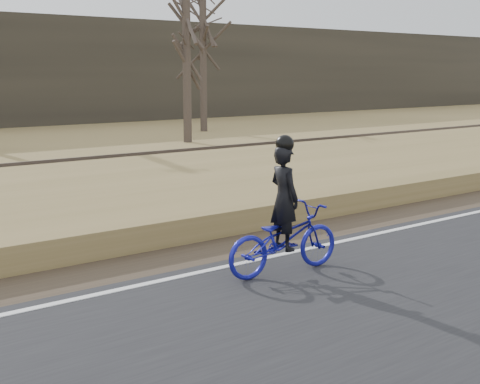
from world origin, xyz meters
TOP-DOWN VIEW (x-y plane):
  - cyclist at (5.04, -0.53)m, footprint 1.93×0.79m
  - bare_tree_right at (14.25, 16.15)m, footprint 0.36×0.36m
  - bare_tree_far_right at (17.79, 20.10)m, footprint 0.36×0.36m

SIDE VIEW (x-z plane):
  - cyclist at x=5.04m, z-range -0.31..1.69m
  - bare_tree_right at x=14.25m, z-range 0.00..6.16m
  - bare_tree_far_right at x=17.79m, z-range 0.00..6.88m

